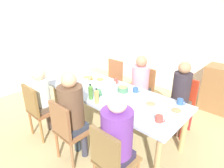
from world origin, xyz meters
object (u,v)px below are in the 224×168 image
(chair_2, at_px, (142,89))
(chair_3, at_px, (112,79))
(plate_1, at_px, (100,80))
(side_cabinet, at_px, (223,90))
(bottle_1, at_px, (92,86))
(plate_2, at_px, (151,104))
(bowl_0, at_px, (123,89))
(cup_2, at_px, (136,90))
(cup_6, at_px, (159,119))
(chair_1, at_px, (39,108))
(bottle_0, at_px, (97,96))
(person_2, at_px, (140,81))
(person_0, at_px, (180,93))
(bottle_2, at_px, (91,92))
(plate_0, at_px, (86,78))
(plate_3, at_px, (125,110))
(cup_1, at_px, (90,78))
(chair_0, at_px, (181,102))
(plate_4, at_px, (176,111))
(person_1, at_px, (43,96))
(cup_0, at_px, (113,84))
(dining_table, at_px, (112,97))
(person_5, at_px, (117,137))
(cup_4, at_px, (116,81))
(cup_3, at_px, (180,102))
(cup_5, at_px, (99,93))
(person_4, at_px, (72,110))
(chair_4, at_px, (68,129))
(chair_5, at_px, (112,159))

(chair_2, height_order, chair_3, same)
(plate_1, height_order, side_cabinet, side_cabinet)
(chair_3, height_order, bottle_1, bottle_1)
(plate_2, distance_m, bowl_0, 0.56)
(cup_2, bearing_deg, cup_6, -34.45)
(chair_3, bearing_deg, chair_1, -90.00)
(bottle_0, bearing_deg, person_2, 93.03)
(person_0, bearing_deg, bottle_2, -128.21)
(plate_0, bearing_deg, chair_1, -90.21)
(plate_3, height_order, cup_1, cup_1)
(cup_6, bearing_deg, plate_2, 136.62)
(chair_0, bearing_deg, plate_4, -72.86)
(person_1, xyz_separation_m, cup_0, (0.61, 0.94, 0.07))
(person_2, height_order, side_cabinet, person_2)
(dining_table, height_order, bottle_1, bottle_1)
(chair_0, distance_m, side_cabinet, 1.18)
(chair_0, bearing_deg, person_5, -90.00)
(cup_4, xyz_separation_m, bottle_2, (0.12, -0.67, 0.07))
(chair_2, distance_m, cup_4, 0.61)
(dining_table, distance_m, cup_1, 0.64)
(cup_0, distance_m, cup_3, 1.09)
(cup_0, bearing_deg, cup_3, 8.95)
(chair_1, height_order, chair_2, same)
(chair_1, xyz_separation_m, plate_0, (0.00, 0.96, 0.23))
(plate_3, bearing_deg, cup_5, 171.83)
(cup_4, bearing_deg, person_4, -78.83)
(dining_table, bearing_deg, side_cabinet, 60.72)
(cup_0, bearing_deg, chair_0, 34.57)
(chair_2, relative_size, chair_3, 1.00)
(chair_0, height_order, bottle_1, bottle_1)
(bowl_0, bearing_deg, chair_3, 141.20)
(cup_4, bearing_deg, chair_4, -79.68)
(chair_3, relative_size, bottle_2, 3.96)
(bowl_0, bearing_deg, person_2, 98.56)
(person_5, bearing_deg, person_2, 117.10)
(person_1, distance_m, cup_6, 1.77)
(chair_0, relative_size, bottle_1, 3.91)
(chair_0, height_order, side_cabinet, same)
(plate_2, height_order, bowl_0, bowl_0)
(chair_5, xyz_separation_m, cup_5, (-0.85, 0.64, 0.26))
(plate_1, distance_m, bowl_0, 0.59)
(chair_4, relative_size, plate_1, 3.71)
(cup_4, relative_size, cup_5, 0.91)
(cup_5, bearing_deg, bowl_0, 62.73)
(chair_4, distance_m, cup_5, 0.70)
(cup_0, xyz_separation_m, bottle_1, (-0.08, -0.40, 0.07))
(bottle_1, bearing_deg, chair_0, 45.98)
(plate_4, height_order, bottle_1, bottle_1)
(cup_0, bearing_deg, person_2, 73.90)
(chair_4, height_order, cup_1, chair_4)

